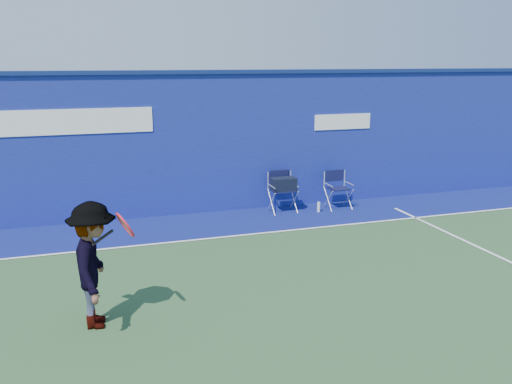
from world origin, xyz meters
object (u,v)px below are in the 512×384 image
object	(u,v)px
directors_chair_left	(283,195)
water_bottle	(319,207)
directors_chair_right	(338,197)
tennis_player	(94,265)

from	to	relation	value
directors_chair_left	water_bottle	size ratio (longest dim) A/B	3.95
directors_chair_right	water_bottle	distance (m)	0.59
directors_chair_left	water_bottle	bearing A→B (deg)	-19.88
water_bottle	tennis_player	size ratio (longest dim) A/B	0.14
directors_chair_right	tennis_player	size ratio (longest dim) A/B	0.53
directors_chair_left	directors_chair_right	xyz separation A→B (m)	(1.29, -0.11, -0.12)
directors_chair_left	tennis_player	world-z (taller)	tennis_player
water_bottle	tennis_player	xyz separation A→B (m)	(-4.85, -3.95, 0.69)
tennis_player	water_bottle	bearing A→B (deg)	39.21
directors_chair_right	water_bottle	xyz separation A→B (m)	(-0.54, -0.16, -0.15)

